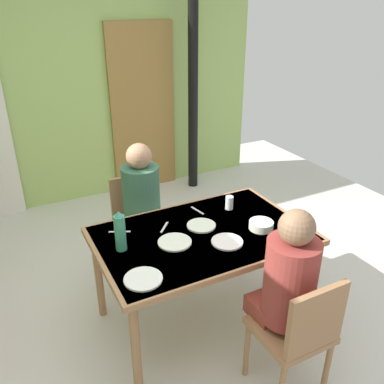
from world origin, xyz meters
name	(u,v)px	position (x,y,z in m)	size (l,w,h in m)	color
ground_plane	(171,324)	(0.00, 0.00, 0.00)	(6.54, 6.54, 0.00)	silver
wall_back	(74,87)	(0.00, 2.51, 1.33)	(4.48, 0.10, 2.65)	#A2C468
door_wooden	(143,110)	(0.77, 2.43, 1.00)	(0.80, 0.05, 2.00)	olive
stove_pipe_column	(193,82)	(1.31, 2.16, 1.33)	(0.12, 0.12, 2.65)	black
dining_table	(202,242)	(0.23, -0.05, 0.69)	(1.44, 0.93, 0.76)	#9E704A
chair_near_diner	(299,332)	(0.41, -0.87, 0.50)	(0.40, 0.40, 0.87)	#9E704A
chair_far_diner	(138,220)	(0.05, 0.77, 0.50)	(0.40, 0.40, 0.87)	#9E704A
person_near_diner	(288,278)	(0.41, -0.73, 0.78)	(0.30, 0.37, 0.77)	brown
person_far_diner	(142,196)	(0.05, 0.63, 0.78)	(0.30, 0.37, 0.77)	#356949
water_bottle_green_near	(120,232)	(-0.32, 0.02, 0.89)	(0.07, 0.07, 0.28)	#3A8D6B
serving_bowl_center	(261,225)	(0.63, -0.18, 0.79)	(0.17, 0.17, 0.06)	silver
dinner_plate_near_left	(227,242)	(0.32, -0.23, 0.76)	(0.21, 0.21, 0.01)	white
dinner_plate_near_right	(175,242)	(0.01, -0.07, 0.76)	(0.22, 0.22, 0.01)	white
dinner_plate_far_center	(201,225)	(0.27, 0.04, 0.76)	(0.20, 0.20, 0.01)	white
dinner_plate_far_side	(143,279)	(-0.31, -0.34, 0.76)	(0.22, 0.22, 0.01)	white
drinking_glass_by_near_diner	(229,203)	(0.59, 0.17, 0.81)	(0.06, 0.06, 0.10)	silver
cutlery_knife_near	(164,227)	(0.03, 0.14, 0.76)	(0.15, 0.02, 0.00)	silver
cutlery_fork_near	(197,210)	(0.36, 0.25, 0.76)	(0.15, 0.02, 0.00)	silver
cutlery_knife_far	(120,232)	(-0.27, 0.23, 0.76)	(0.15, 0.02, 0.00)	silver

